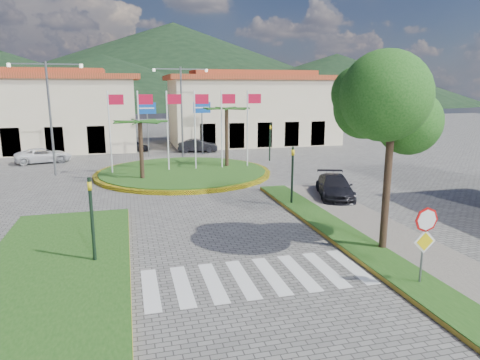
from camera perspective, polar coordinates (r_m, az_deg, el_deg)
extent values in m
plane|color=#605D5B|center=(11.38, 8.08, -21.05)|extent=(160.00, 160.00, 0.00)
cube|color=gray|center=(15.80, 26.02, -11.97)|extent=(4.00, 28.00, 0.15)
cube|color=#1D4D16|center=(15.07, 22.48, -12.76)|extent=(1.60, 28.00, 0.18)
cube|color=#1D4D16|center=(16.16, -23.52, -11.14)|extent=(5.00, 14.00, 0.18)
cube|color=silver|center=(14.67, 1.88, -12.85)|extent=(8.00, 3.00, 0.01)
cylinder|color=yellow|center=(31.55, -7.54, 0.98)|extent=(12.70, 12.70, 0.24)
cylinder|color=#1D4D16|center=(31.54, -7.54, 1.03)|extent=(12.00, 12.00, 0.30)
cylinder|color=black|center=(29.03, -13.02, 3.61)|extent=(0.28, 0.28, 4.05)
cylinder|color=black|center=(32.78, -1.78, 5.43)|extent=(0.28, 0.28, 4.68)
cylinder|color=silver|center=(31.40, -16.94, 5.82)|extent=(0.10, 0.10, 6.00)
cube|color=#BC0C2D|center=(31.23, -16.19, 10.26)|extent=(1.00, 0.03, 0.70)
cylinder|color=silver|center=(31.39, -13.28, 6.02)|extent=(0.10, 0.10, 6.00)
cube|color=#BC0C2D|center=(31.25, -12.47, 10.45)|extent=(1.00, 0.03, 0.70)
cylinder|color=silver|center=(31.51, -9.62, 6.20)|extent=(0.10, 0.10, 6.00)
cube|color=#BC0C2D|center=(31.41, -8.76, 10.60)|extent=(1.00, 0.03, 0.70)
cylinder|color=silver|center=(31.75, -6.01, 6.35)|extent=(0.10, 0.10, 6.00)
cube|color=#BC0C2D|center=(31.69, -5.10, 10.70)|extent=(1.00, 0.03, 0.70)
cylinder|color=silver|center=(32.12, -2.46, 6.47)|extent=(0.10, 0.10, 6.00)
cube|color=#BC0C2D|center=(32.09, -1.52, 10.77)|extent=(1.00, 0.03, 0.70)
cylinder|color=silver|center=(32.60, 1.00, 6.56)|extent=(0.10, 0.10, 6.00)
cube|color=#BC0C2D|center=(32.61, 1.96, 10.79)|extent=(1.00, 0.03, 0.70)
cylinder|color=slate|center=(14.70, 23.16, -8.56)|extent=(0.07, 0.07, 2.50)
cylinder|color=red|center=(14.35, 23.62, -4.88)|extent=(0.80, 0.03, 0.80)
cube|color=yellow|center=(14.56, 23.40, -7.53)|extent=(0.78, 0.03, 0.78)
cylinder|color=black|center=(17.08, 18.90, -2.06)|extent=(0.28, 0.28, 4.40)
ellipsoid|color=#174913|center=(16.63, 19.62, 8.01)|extent=(3.60, 3.60, 3.20)
cylinder|color=black|center=(15.96, -19.10, -5.30)|extent=(0.12, 0.12, 3.20)
imported|color=yellow|center=(15.70, -19.35, -1.81)|extent=(0.15, 0.18, 0.90)
cylinder|color=black|center=(22.81, 6.98, 0.45)|extent=(0.12, 0.12, 3.20)
imported|color=yellow|center=(22.62, 7.04, 2.93)|extent=(0.15, 0.18, 0.90)
cylinder|color=black|center=(36.97, 4.00, 5.03)|extent=(0.12, 0.12, 3.20)
imported|color=yellow|center=(36.86, 4.02, 6.57)|extent=(0.18, 0.15, 0.90)
cylinder|color=slate|center=(39.92, -12.20, 6.76)|extent=(0.12, 0.12, 5.20)
cube|color=#104DB4|center=(39.74, -12.31, 9.33)|extent=(1.60, 0.05, 1.00)
cylinder|color=slate|center=(40.46, -5.06, 7.05)|extent=(0.12, 0.12, 5.20)
cube|color=#104DB4|center=(40.28, -5.10, 9.60)|extent=(1.60, 0.05, 1.00)
cylinder|color=slate|center=(39.08, -7.77, 8.87)|extent=(0.16, 0.16, 8.00)
cube|color=slate|center=(38.92, -9.75, 14.39)|extent=(2.40, 0.08, 0.08)
cube|color=slate|center=(39.21, -6.14, 14.48)|extent=(2.40, 0.08, 0.08)
cylinder|color=slate|center=(33.19, -23.93, 7.36)|extent=(0.16, 0.16, 8.00)
cube|color=slate|center=(33.36, -26.60, 13.70)|extent=(2.40, 0.08, 0.08)
cube|color=slate|center=(32.99, -22.40, 14.09)|extent=(2.40, 0.08, 0.08)
cube|color=beige|center=(47.88, -27.31, 7.63)|extent=(22.00, 9.00, 7.00)
cube|color=brown|center=(47.81, -27.75, 12.10)|extent=(23.32, 9.54, 0.50)
cube|color=brown|center=(47.83, -27.81, 12.70)|extent=(16.50, 4.95, 0.60)
cube|color=beige|center=(48.80, 1.70, 9.03)|extent=(18.00, 9.00, 7.00)
cube|color=brown|center=(48.73, 1.73, 13.44)|extent=(19.08, 9.54, 0.50)
cube|color=brown|center=(48.75, 1.73, 14.03)|extent=(13.50, 4.95, 0.60)
cone|color=black|center=(169.99, -8.75, 15.06)|extent=(180.00, 180.00, 30.00)
cone|color=black|center=(161.60, 12.69, 12.93)|extent=(120.00, 120.00, 18.00)
cone|color=black|center=(138.86, -17.80, 12.40)|extent=(110.00, 110.00, 16.00)
imported|color=silver|center=(39.72, -24.74, 3.00)|extent=(4.81, 3.04, 1.24)
imported|color=black|center=(43.79, -13.98, 4.41)|extent=(3.39, 2.40, 1.07)
imported|color=black|center=(42.31, -5.62, 4.58)|extent=(4.02, 2.09, 1.26)
imported|color=black|center=(25.06, 12.53, -0.91)|extent=(3.13, 4.82, 1.30)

